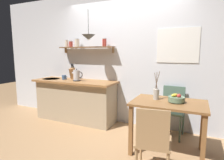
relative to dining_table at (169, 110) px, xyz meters
name	(u,v)px	position (x,y,z in m)	size (l,w,h in m)	color
ground_plane	(111,133)	(-1.02, 0.24, -0.64)	(14.00, 14.00, 0.00)	#A87F56
back_wall	(134,58)	(-0.82, 0.89, 0.71)	(6.80, 0.11, 2.70)	silver
kitchen_counter	(76,100)	(-2.02, 0.56, -0.20)	(1.83, 0.63, 0.88)	tan
wall_shelf	(83,45)	(-1.93, 0.73, 0.98)	(1.30, 0.20, 0.30)	brown
dining_table	(169,110)	(0.00, 0.00, 0.00)	(1.03, 0.70, 0.77)	brown
dining_chair_near	(153,140)	(-0.07, -0.71, -0.15)	(0.45, 0.45, 0.88)	tan
dining_chair_far	(172,108)	(-0.02, 0.65, -0.14)	(0.46, 0.43, 0.87)	#4C6B5B
fruit_bowl	(176,99)	(0.10, 0.01, 0.18)	(0.23, 0.23, 0.13)	slate
twig_vase	(156,94)	(-0.20, 0.06, 0.21)	(0.09, 0.09, 0.43)	#B7B2A8
electric_kettle	(77,75)	(-1.93, 0.49, 0.35)	(0.25, 0.16, 0.25)	black
knife_block	(73,73)	(-2.17, 0.69, 0.37)	(0.09, 0.18, 0.33)	#9E6B3D
coffee_mug_by_sink	(64,77)	(-2.30, 0.55, 0.29)	(0.13, 0.09, 0.10)	#3D5B89
pendant_lamp	(89,37)	(-1.58, 0.41, 1.11)	(0.25, 0.25, 0.57)	black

